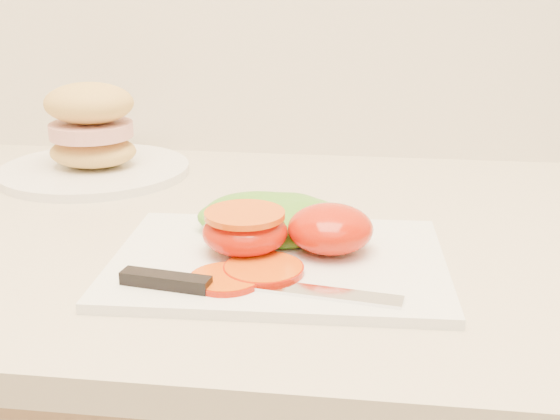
# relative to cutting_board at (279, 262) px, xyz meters

# --- Properties ---
(cutting_board) EXTENTS (0.33, 0.25, 0.01)m
(cutting_board) POSITION_rel_cutting_board_xyz_m (0.00, 0.00, 0.00)
(cutting_board) COLOR white
(cutting_board) RESTS_ON counter
(tomato_half_dome) EXTENTS (0.09, 0.09, 0.05)m
(tomato_half_dome) POSITION_rel_cutting_board_xyz_m (0.05, 0.02, 0.03)
(tomato_half_dome) COLOR red
(tomato_half_dome) RESTS_ON cutting_board
(tomato_half_cut) EXTENTS (0.09, 0.09, 0.04)m
(tomato_half_cut) POSITION_rel_cutting_board_xyz_m (-0.03, 0.01, 0.03)
(tomato_half_cut) COLOR red
(tomato_half_cut) RESTS_ON cutting_board
(tomato_slice_0) EXTENTS (0.07, 0.07, 0.01)m
(tomato_slice_0) POSITION_rel_cutting_board_xyz_m (-0.01, -0.04, 0.01)
(tomato_slice_0) COLOR orange
(tomato_slice_0) RESTS_ON cutting_board
(tomato_slice_1) EXTENTS (0.06, 0.06, 0.01)m
(tomato_slice_1) POSITION_rel_cutting_board_xyz_m (-0.04, -0.06, 0.01)
(tomato_slice_1) COLOR orange
(tomato_slice_1) RESTS_ON cutting_board
(lettuce_leaf_0) EXTENTS (0.16, 0.11, 0.03)m
(lettuce_leaf_0) POSITION_rel_cutting_board_xyz_m (-0.02, 0.07, 0.02)
(lettuce_leaf_0) COLOR #58A12A
(lettuce_leaf_0) RESTS_ON cutting_board
(knife) EXTENTS (0.25, 0.05, 0.01)m
(knife) POSITION_rel_cutting_board_xyz_m (-0.04, -0.08, 0.01)
(knife) COLOR silver
(knife) RESTS_ON cutting_board
(sandwich_plate) EXTENTS (0.26, 0.26, 0.13)m
(sandwich_plate) POSITION_rel_cutting_board_xyz_m (-0.30, 0.29, 0.04)
(sandwich_plate) COLOR white
(sandwich_plate) RESTS_ON counter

